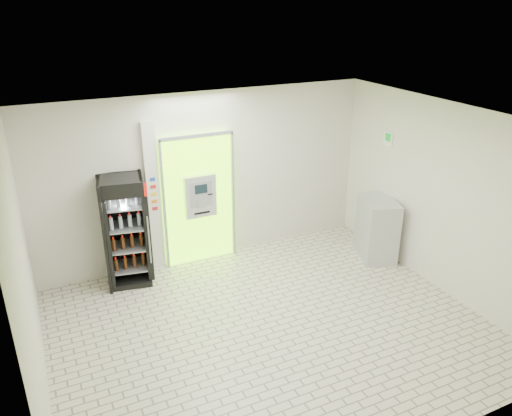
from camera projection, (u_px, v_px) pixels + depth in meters
ground at (271, 328)px, 7.20m from camera, size 6.00×6.00×0.00m
room_shell at (272, 211)px, 6.48m from camera, size 6.00×6.00×6.00m
atm_assembly at (199, 199)px, 8.68m from camera, size 1.30×0.24×2.33m
pillar at (153, 198)px, 8.35m from camera, size 0.22×0.11×2.60m
beverage_cooler at (126, 233)px, 8.08m from camera, size 0.79×0.74×1.83m
steel_cabinet at (377, 229)px, 8.98m from camera, size 0.81×0.97×1.11m
exit_sign at (388, 139)px, 8.71m from camera, size 0.02×0.22×0.26m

